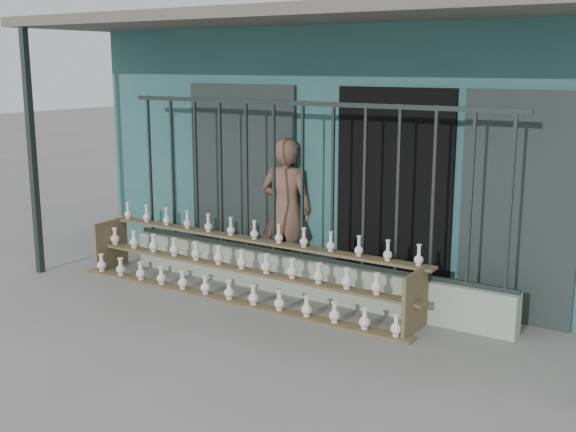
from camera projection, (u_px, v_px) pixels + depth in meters
The scene contains 6 objects.
ground at pixel (234, 329), 7.36m from camera, with size 60.00×60.00×0.00m, color slate.
workshop_building at pixel (410, 136), 10.48m from camera, with size 7.40×6.60×3.21m.
parapet_wall at pixel (302, 277), 8.38m from camera, with size 5.00×0.20×0.45m, color #9BAE95.
security_fence at pixel (303, 181), 8.15m from camera, with size 5.00×0.04×1.80m.
shelf_rack at pixel (241, 266), 8.32m from camera, with size 4.50×0.68×0.85m.
elderly_woman at pixel (286, 210), 8.82m from camera, with size 0.65×0.43×1.78m, color brown.
Camera 1 is at (4.28, -5.52, 2.66)m, focal length 45.00 mm.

